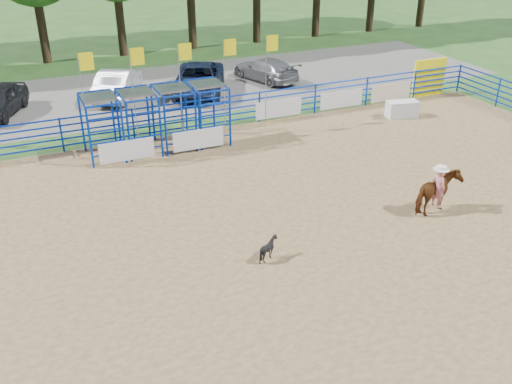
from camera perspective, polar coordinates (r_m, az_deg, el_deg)
ground at (r=18.08m, az=4.72°, el=-4.30°), size 120.00×120.00×0.00m
arena_dirt at (r=18.08m, az=4.72°, el=-4.27°), size 30.00×20.00×0.02m
gravel_strip at (r=32.77m, az=-9.68°, el=10.02°), size 40.00×10.00×0.01m
announcer_table at (r=28.78m, az=14.40°, el=8.03°), size 1.60×0.98×0.80m
horse_and_rider at (r=19.81m, az=17.74°, el=0.20°), size 1.87×1.20×2.39m
calf at (r=16.66m, az=1.27°, el=-5.66°), size 0.76×0.71×0.71m
car_b at (r=31.69m, az=-13.62°, el=10.55°), size 3.49×4.99×1.56m
car_c at (r=31.69m, az=-5.77°, el=11.13°), size 4.58×6.06×1.53m
car_d at (r=34.02m, az=0.94°, el=12.16°), size 3.07×4.80×1.30m
perimeter_fence at (r=17.71m, az=4.81°, el=-2.22°), size 30.10×20.10×1.50m
chute_assembly at (r=24.41m, az=-9.14°, el=7.25°), size 19.32×2.41×4.20m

